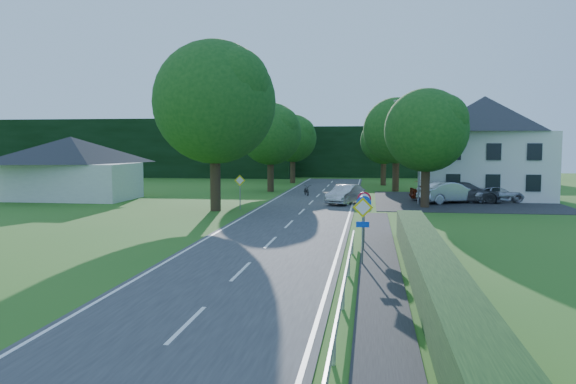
% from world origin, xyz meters
% --- Properties ---
extents(ground, '(160.00, 160.00, 0.00)m').
position_xyz_m(ground, '(0.00, 0.00, 0.00)').
color(ground, '#295F1B').
rests_on(ground, ground).
extents(road, '(7.00, 80.00, 0.04)m').
position_xyz_m(road, '(0.00, 20.00, 0.02)').
color(road, '#343437').
rests_on(road, ground).
extents(footpath, '(1.50, 44.00, 0.04)m').
position_xyz_m(footpath, '(4.95, 2.00, 0.02)').
color(footpath, black).
rests_on(footpath, ground).
extents(parking_pad, '(14.00, 16.00, 0.04)m').
position_xyz_m(parking_pad, '(12.00, 33.00, 0.02)').
color(parking_pad, black).
rests_on(parking_pad, ground).
extents(line_edge_left, '(0.12, 80.00, 0.01)m').
position_xyz_m(line_edge_left, '(-3.25, 20.00, 0.04)').
color(line_edge_left, white).
rests_on(line_edge_left, road).
extents(line_edge_right, '(0.12, 80.00, 0.01)m').
position_xyz_m(line_edge_right, '(3.25, 20.00, 0.04)').
color(line_edge_right, white).
rests_on(line_edge_right, road).
extents(line_centre, '(0.12, 80.00, 0.01)m').
position_xyz_m(line_centre, '(0.00, 20.00, 0.04)').
color(line_centre, white).
rests_on(line_centre, road).
extents(guardrail, '(0.12, 26.00, 0.69)m').
position_xyz_m(guardrail, '(3.85, -1.00, 0.34)').
color(guardrail, silver).
rests_on(guardrail, ground).
extents(hedge_right, '(1.20, 30.00, 1.30)m').
position_xyz_m(hedge_right, '(6.50, 0.00, 0.65)').
color(hedge_right, black).
rests_on(hedge_right, ground).
extents(tree_main, '(9.40, 9.40, 11.64)m').
position_xyz_m(tree_main, '(-6.00, 24.00, 5.82)').
color(tree_main, '#164A16').
rests_on(tree_main, ground).
extents(tree_left_far, '(7.00, 7.00, 8.58)m').
position_xyz_m(tree_left_far, '(-5.00, 40.00, 4.29)').
color(tree_left_far, '#164A16').
rests_on(tree_left_far, ground).
extents(tree_right_far, '(7.40, 7.40, 9.09)m').
position_xyz_m(tree_right_far, '(7.00, 42.00, 4.54)').
color(tree_right_far, '#164A16').
rests_on(tree_right_far, ground).
extents(tree_left_back, '(6.60, 6.60, 8.07)m').
position_xyz_m(tree_left_back, '(-4.50, 52.00, 4.04)').
color(tree_left_back, '#164A16').
rests_on(tree_left_back, ground).
extents(tree_right_back, '(6.20, 6.20, 7.56)m').
position_xyz_m(tree_right_back, '(6.00, 50.00, 3.78)').
color(tree_right_back, '#164A16').
rests_on(tree_right_back, ground).
extents(tree_right_mid, '(7.00, 7.00, 8.58)m').
position_xyz_m(tree_right_mid, '(8.50, 28.00, 4.29)').
color(tree_right_mid, '#164A16').
rests_on(tree_right_mid, ground).
extents(treeline_left, '(44.00, 6.00, 8.00)m').
position_xyz_m(treeline_left, '(-28.00, 62.00, 4.00)').
color(treeline_left, black).
rests_on(treeline_left, ground).
extents(treeline_right, '(30.00, 5.00, 7.00)m').
position_xyz_m(treeline_right, '(8.00, 66.00, 3.50)').
color(treeline_right, black).
rests_on(treeline_right, ground).
extents(bungalow_left, '(11.00, 6.50, 5.20)m').
position_xyz_m(bungalow_left, '(-20.00, 30.00, 2.71)').
color(bungalow_left, silver).
rests_on(bungalow_left, ground).
extents(house_white, '(10.60, 8.40, 8.60)m').
position_xyz_m(house_white, '(14.00, 36.00, 4.41)').
color(house_white, white).
rests_on(house_white, ground).
extents(streetlight, '(2.03, 0.18, 8.00)m').
position_xyz_m(streetlight, '(8.06, 30.00, 4.46)').
color(streetlight, gray).
rests_on(streetlight, ground).
extents(sign_priority_right, '(0.78, 0.09, 2.59)m').
position_xyz_m(sign_priority_right, '(4.30, 7.98, 1.80)').
color(sign_priority_right, gray).
rests_on(sign_priority_right, ground).
extents(sign_roundabout, '(0.64, 0.08, 2.37)m').
position_xyz_m(sign_roundabout, '(4.30, 10.98, 1.67)').
color(sign_roundabout, gray).
rests_on(sign_roundabout, ground).
extents(sign_speed_limit, '(0.64, 0.11, 2.37)m').
position_xyz_m(sign_speed_limit, '(4.30, 12.97, 1.77)').
color(sign_speed_limit, gray).
rests_on(sign_speed_limit, ground).
extents(sign_priority_left, '(0.78, 0.09, 2.44)m').
position_xyz_m(sign_priority_left, '(-4.50, 24.98, 1.72)').
color(sign_priority_left, gray).
rests_on(sign_priority_left, ground).
extents(moving_car, '(2.97, 4.65, 1.45)m').
position_xyz_m(moving_car, '(2.70, 29.40, 0.76)').
color(moving_car, '#B7B6BB').
rests_on(moving_car, road).
extents(motorcycle, '(1.13, 1.87, 0.93)m').
position_xyz_m(motorcycle, '(-1.02, 35.92, 0.50)').
color(motorcycle, black).
rests_on(motorcycle, road).
extents(parked_car_red, '(4.41, 2.18, 1.44)m').
position_xyz_m(parked_car_red, '(9.88, 33.00, 0.76)').
color(parked_car_red, '#661C0B').
rests_on(parked_car_red, parking_pad).
extents(parked_car_silver_a, '(5.21, 3.95, 1.65)m').
position_xyz_m(parked_car_silver_a, '(10.67, 31.23, 0.86)').
color(parked_car_silver_a, '#B5B6BA').
rests_on(parked_car_silver_a, parking_pad).
extents(parked_car_grey, '(5.52, 2.25, 1.60)m').
position_xyz_m(parked_car_grey, '(11.94, 32.00, 0.84)').
color(parked_car_grey, '#424347').
rests_on(parked_car_grey, parking_pad).
extents(parked_car_silver_b, '(4.89, 3.21, 1.25)m').
position_xyz_m(parked_car_silver_b, '(14.34, 32.39, 0.66)').
color(parked_car_silver_b, '#BBB9C1').
rests_on(parked_car_silver_b, parking_pad).
extents(parasol, '(2.50, 2.52, 1.72)m').
position_xyz_m(parasol, '(8.84, 32.87, 0.90)').
color(parasol, '#A40D15').
rests_on(parasol, parking_pad).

